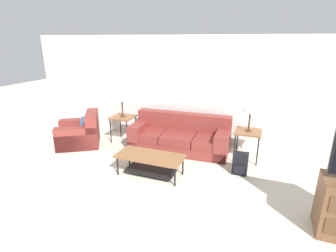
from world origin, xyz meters
TOP-DOWN VIEW (x-y plane):
  - wall_back at (0.00, 4.12)m, footprint 9.19×0.06m
  - couch at (-0.13, 3.48)m, footprint 2.31×0.99m
  - armchair at (-2.52, 2.87)m, footprint 1.31×1.30m
  - coffee_table at (-0.27, 2.09)m, footprint 1.29×0.58m
  - side_table_left at (-1.65, 3.47)m, footprint 0.54×0.55m
  - side_table_right at (1.39, 3.47)m, footprint 0.54×0.55m
  - table_lamp_left at (-1.65, 3.47)m, footprint 0.29×0.29m
  - table_lamp_right at (1.39, 3.47)m, footprint 0.29×0.29m
  - backpack at (1.34, 2.75)m, footprint 0.29×0.24m

SIDE VIEW (x-z plane):
  - backpack at x=1.34m, z-range -0.01..0.43m
  - armchair at x=-2.52m, z-range -0.11..0.69m
  - couch at x=-0.13m, z-range -0.11..0.71m
  - coffee_table at x=-0.27m, z-range 0.10..0.51m
  - side_table_left at x=-1.65m, z-range 0.26..0.91m
  - side_table_right at x=1.39m, z-range 0.26..0.91m
  - table_lamp_left at x=-1.65m, z-range 0.84..1.47m
  - table_lamp_right at x=1.39m, z-range 0.84..1.47m
  - wall_back at x=0.00m, z-range 0.00..2.60m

